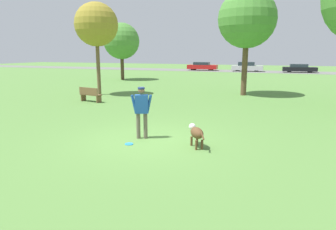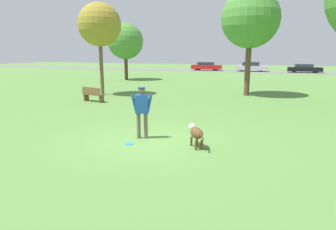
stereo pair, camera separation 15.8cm
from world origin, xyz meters
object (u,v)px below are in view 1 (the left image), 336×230
object	(u,v)px
person	(142,108)
parked_car_red	(202,66)
tree_near_left	(96,25)
tree_mid_center	(247,19)
parked_car_silver	(247,67)
park_bench	(90,94)
tree_far_left	(122,41)
dog	(196,133)
parked_car_black	(299,68)
frisbee	(129,144)

from	to	relation	value
person	parked_car_red	xyz separation A→B (m)	(-7.25, 37.47, -0.38)
parked_car_red	tree_near_left	bearing A→B (deg)	-92.29
parked_car_red	tree_mid_center	bearing A→B (deg)	-72.78
tree_mid_center	parked_car_silver	world-z (taller)	tree_mid_center
park_bench	tree_far_left	bearing A→B (deg)	-57.79
tree_far_left	parked_car_silver	world-z (taller)	tree_far_left
dog	tree_mid_center	world-z (taller)	tree_mid_center
parked_car_black	park_bench	world-z (taller)	parked_car_black
frisbee	parked_car_silver	xyz separation A→B (m)	(-0.30, 38.12, 0.66)
frisbee	parked_car_red	bearing A→B (deg)	100.59
tree_far_left	parked_car_black	size ratio (longest dim) A/B	1.26
person	tree_near_left	bearing A→B (deg)	108.21
tree_far_left	tree_mid_center	world-z (taller)	tree_mid_center
tree_near_left	park_bench	size ratio (longest dim) A/B	4.12
dog	parked_car_red	distance (m)	38.85
park_bench	person	bearing A→B (deg)	147.39
person	park_bench	distance (m)	8.31
dog	tree_far_left	bearing A→B (deg)	-1.01
dog	park_bench	size ratio (longest dim) A/B	0.67
park_bench	parked_car_red	bearing A→B (deg)	-76.69
tree_far_left	dog	bearing A→B (deg)	-55.74
frisbee	parked_car_red	xyz separation A→B (m)	(-7.14, 38.23, 0.64)
parked_car_red	parked_car_black	size ratio (longest dim) A/B	1.03
parked_car_black	tree_far_left	bearing A→B (deg)	-136.30
parked_car_silver	parked_car_black	world-z (taller)	parked_car_silver
tree_mid_center	parked_car_red	world-z (taller)	tree_mid_center
tree_far_left	park_bench	xyz separation A→B (m)	(5.06, -13.07, -3.44)
tree_mid_center	parked_car_black	xyz separation A→B (m)	(4.73, 25.61, -4.28)
person	parked_car_silver	xyz separation A→B (m)	(-0.40, 37.37, -0.35)
frisbee	parked_car_red	size ratio (longest dim) A/B	0.06
dog	frisbee	distance (m)	2.14
tree_near_left	park_bench	world-z (taller)	tree_near_left
tree_near_left	tree_mid_center	distance (m)	9.68
frisbee	tree_near_left	size ratio (longest dim) A/B	0.04
frisbee	parked_car_silver	world-z (taller)	parked_car_silver
park_bench	parked_car_silver	bearing A→B (deg)	-88.97
tree_near_left	parked_car_silver	world-z (taller)	tree_near_left
frisbee	parked_car_black	bearing A→B (deg)	79.83
dog	tree_near_left	xyz separation A→B (m)	(-9.10, 8.77, 4.10)
dog	frisbee	xyz separation A→B (m)	(-2.04, -0.48, -0.43)
tree_near_left	parked_car_red	xyz separation A→B (m)	(-0.08, 28.98, -3.90)
parked_car_red	park_bench	size ratio (longest dim) A/B	3.20
person	parked_car_silver	distance (m)	37.38
person	tree_mid_center	bearing A→B (deg)	58.38
parked_car_silver	parked_car_black	size ratio (longest dim) A/B	0.99
tree_far_left	tree_mid_center	xyz separation A→B (m)	(13.04, -7.16, 0.98)
frisbee	tree_mid_center	xyz separation A→B (m)	(2.09, 12.38, 4.86)
tree_far_left	parked_car_black	xyz separation A→B (m)	(17.77, 18.45, -3.30)
parked_car_silver	dog	bearing A→B (deg)	-87.55
person	park_bench	world-z (taller)	person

